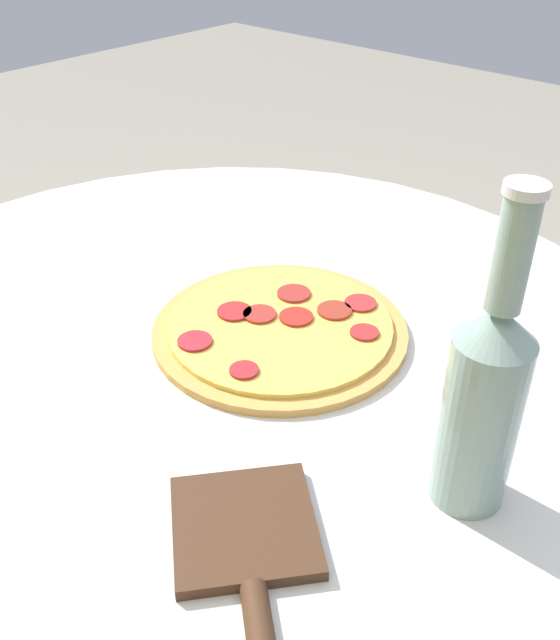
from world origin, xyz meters
The scene contains 4 objects.
table centered at (0.00, 0.00, 0.55)m, with size 1.08×1.08×0.73m.
pizza centered at (-0.06, -0.05, 0.74)m, with size 0.31×0.31×0.02m.
beer_bottle centered at (-0.35, 0.02, 0.85)m, with size 0.07×0.07×0.30m.
pizza_paddle centered at (-0.26, 0.21, 0.74)m, with size 0.23×0.21×0.02m.
Camera 1 is at (-0.53, 0.47, 1.22)m, focal length 40.00 mm.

